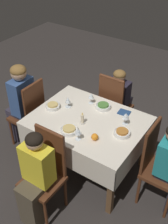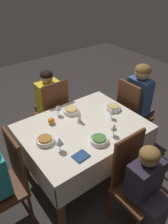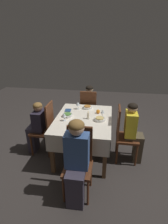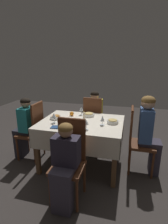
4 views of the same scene
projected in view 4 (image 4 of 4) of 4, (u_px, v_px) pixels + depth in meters
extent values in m
plane|color=#332D2B|center=(82.00, 164.00, 2.91)|extent=(8.00, 8.00, 0.00)
cube|color=silver|center=(82.00, 122.00, 2.70)|extent=(1.26, 0.97, 0.04)
cube|color=silver|center=(89.00, 121.00, 3.19)|extent=(1.26, 0.01, 0.26)
cube|color=silver|center=(72.00, 145.00, 2.30)|extent=(1.26, 0.01, 0.26)
cube|color=silver|center=(122.00, 136.00, 2.59)|extent=(0.01, 0.97, 0.26)
cube|color=silver|center=(45.00, 128.00, 2.89)|extent=(0.01, 0.97, 0.26)
cube|color=brown|center=(119.00, 138.00, 3.05)|extent=(0.06, 0.06, 0.71)
cube|color=brown|center=(59.00, 131.00, 3.33)|extent=(0.06, 0.06, 0.71)
cube|color=brown|center=(114.00, 163.00, 2.28)|extent=(0.06, 0.06, 0.71)
cube|color=brown|center=(37.00, 152.00, 2.56)|extent=(0.06, 0.06, 0.71)
cube|color=#562D19|center=(142.00, 145.00, 2.62)|extent=(0.38, 0.38, 0.04)
cube|color=#562D19|center=(131.00, 126.00, 2.58)|extent=(0.03, 0.35, 0.53)
cylinder|color=#562D19|center=(133.00, 109.00, 2.50)|extent=(0.04, 0.34, 0.04)
cylinder|color=#562D19|center=(153.00, 166.00, 2.49)|extent=(0.03, 0.03, 0.42)
cylinder|color=#562D19|center=(150.00, 154.00, 2.79)|extent=(0.03, 0.03, 0.42)
cylinder|color=#562D19|center=(129.00, 162.00, 2.57)|extent=(0.03, 0.03, 0.42)
cylinder|color=#562D19|center=(130.00, 152.00, 2.87)|extent=(0.03, 0.03, 0.42)
cube|color=#562D19|center=(68.00, 168.00, 2.05)|extent=(0.38, 0.38, 0.04)
cube|color=#562D19|center=(72.00, 140.00, 2.13)|extent=(0.35, 0.03, 0.53)
cylinder|color=#562D19|center=(71.00, 119.00, 2.06)|extent=(0.34, 0.04, 0.04)
cylinder|color=#562D19|center=(50.00, 191.00, 2.01)|extent=(0.03, 0.03, 0.42)
cylinder|color=#562D19|center=(77.00, 196.00, 1.93)|extent=(0.03, 0.03, 0.42)
cylinder|color=#562D19|center=(61.00, 174.00, 2.31)|extent=(0.03, 0.03, 0.42)
cylinder|color=#562D19|center=(84.00, 178.00, 2.23)|extent=(0.03, 0.03, 0.42)
cube|color=#562D19|center=(30.00, 134.00, 2.99)|extent=(0.38, 0.38, 0.04)
cube|color=#562D19|center=(38.00, 119.00, 2.87)|extent=(0.03, 0.35, 0.53)
cylinder|color=#562D19|center=(37.00, 104.00, 2.80)|extent=(0.04, 0.34, 0.04)
cylinder|color=#562D19|center=(28.00, 141.00, 3.25)|extent=(0.03, 0.03, 0.42)
cylinder|color=#562D19|center=(17.00, 149.00, 2.95)|extent=(0.03, 0.03, 0.42)
cylinder|color=#562D19|center=(44.00, 143.00, 3.17)|extent=(0.03, 0.03, 0.42)
cylinder|color=#562D19|center=(35.00, 152.00, 2.87)|extent=(0.03, 0.03, 0.42)
cube|color=#562D19|center=(94.00, 124.00, 3.49)|extent=(0.38, 0.38, 0.04)
cube|color=#562D19|center=(92.00, 113.00, 3.25)|extent=(0.35, 0.03, 0.53)
cylinder|color=#562D19|center=(92.00, 99.00, 3.17)|extent=(0.34, 0.04, 0.04)
cylinder|color=#562D19|center=(103.00, 132.00, 3.66)|extent=(0.03, 0.03, 0.42)
cylinder|color=#562D19|center=(88.00, 131.00, 3.74)|extent=(0.03, 0.03, 0.42)
cylinder|color=#562D19|center=(100.00, 138.00, 3.36)|extent=(0.03, 0.03, 0.42)
cylinder|color=#562D19|center=(84.00, 137.00, 3.44)|extent=(0.03, 0.03, 0.42)
cube|color=#383342|center=(154.00, 159.00, 2.63)|extent=(0.14, 0.22, 0.46)
cube|color=#383342|center=(150.00, 143.00, 2.57)|extent=(0.31, 0.24, 0.06)
cube|color=#38568E|center=(146.00, 125.00, 2.52)|extent=(0.18, 0.30, 0.48)
sphere|color=#D6A884|center=(148.00, 103.00, 2.43)|extent=(0.19, 0.19, 0.19)
ellipsoid|color=brown|center=(148.00, 101.00, 2.42)|extent=(0.19, 0.19, 0.13)
cube|color=#383342|center=(62.00, 194.00, 1.93)|extent=(0.22, 0.14, 0.46)
cube|color=#383342|center=(64.00, 170.00, 1.94)|extent=(0.24, 0.31, 0.06)
cube|color=#282333|center=(66.00, 150.00, 1.96)|extent=(0.30, 0.18, 0.33)
sphere|color=#9E7051|center=(66.00, 130.00, 1.89)|extent=(0.16, 0.16, 0.16)
ellipsoid|color=brown|center=(65.00, 128.00, 1.88)|extent=(0.16, 0.16, 0.11)
cube|color=#282833|center=(21.00, 144.00, 3.10)|extent=(0.14, 0.22, 0.46)
cube|color=#282833|center=(24.00, 131.00, 3.01)|extent=(0.31, 0.24, 0.06)
cube|color=teal|center=(27.00, 119.00, 2.92)|extent=(0.18, 0.30, 0.39)
sphere|color=tan|center=(25.00, 103.00, 2.84)|extent=(0.16, 0.16, 0.16)
ellipsoid|color=black|center=(25.00, 101.00, 2.84)|extent=(0.16, 0.16, 0.11)
cube|color=#4C4233|center=(96.00, 130.00, 3.73)|extent=(0.22, 0.14, 0.46)
cube|color=#4C4233|center=(95.00, 120.00, 3.58)|extent=(0.24, 0.31, 0.06)
cube|color=yellow|center=(94.00, 110.00, 3.43)|extent=(0.30, 0.18, 0.41)
sphere|color=#D6A884|center=(95.00, 96.00, 3.35)|extent=(0.16, 0.16, 0.16)
ellipsoid|color=black|center=(95.00, 94.00, 3.35)|extent=(0.16, 0.16, 0.11)
cylinder|color=white|center=(113.00, 122.00, 2.61)|extent=(0.17, 0.17, 0.04)
torus|color=white|center=(113.00, 121.00, 2.60)|extent=(0.17, 0.17, 0.01)
cylinder|color=tan|center=(113.00, 120.00, 2.60)|extent=(0.12, 0.12, 0.02)
cylinder|color=white|center=(102.00, 125.00, 2.54)|extent=(0.07, 0.07, 0.00)
cylinder|color=white|center=(102.00, 123.00, 2.53)|extent=(0.01, 0.01, 0.06)
cone|color=white|center=(102.00, 118.00, 2.51)|extent=(0.06, 0.06, 0.08)
cylinder|color=white|center=(102.00, 119.00, 2.51)|extent=(0.04, 0.04, 0.04)
cylinder|color=white|center=(74.00, 127.00, 2.42)|extent=(0.18, 0.18, 0.04)
torus|color=white|center=(74.00, 125.00, 2.42)|extent=(0.18, 0.18, 0.01)
cylinder|color=#4C7F38|center=(74.00, 125.00, 2.42)|extent=(0.13, 0.13, 0.02)
cylinder|color=white|center=(86.00, 129.00, 2.38)|extent=(0.06, 0.06, 0.00)
cylinder|color=white|center=(86.00, 127.00, 2.37)|extent=(0.01, 0.01, 0.07)
cone|color=white|center=(86.00, 122.00, 2.35)|extent=(0.07, 0.07, 0.07)
cylinder|color=white|center=(86.00, 123.00, 2.35)|extent=(0.04, 0.04, 0.03)
cylinder|color=white|center=(56.00, 118.00, 2.80)|extent=(0.18, 0.18, 0.04)
torus|color=white|center=(56.00, 116.00, 2.80)|extent=(0.17, 0.17, 0.01)
cylinder|color=#B2702D|center=(56.00, 116.00, 2.80)|extent=(0.13, 0.13, 0.02)
cylinder|color=white|center=(54.00, 123.00, 2.63)|extent=(0.06, 0.06, 0.00)
cylinder|color=white|center=(54.00, 120.00, 2.62)|extent=(0.01, 0.01, 0.07)
cone|color=white|center=(54.00, 116.00, 2.60)|extent=(0.07, 0.07, 0.07)
cylinder|color=white|center=(54.00, 116.00, 2.60)|extent=(0.04, 0.04, 0.03)
cylinder|color=white|center=(89.00, 115.00, 2.94)|extent=(0.19, 0.19, 0.04)
torus|color=white|center=(89.00, 114.00, 2.93)|extent=(0.18, 0.18, 0.01)
cylinder|color=tan|center=(89.00, 114.00, 2.93)|extent=(0.13, 0.13, 0.02)
cylinder|color=white|center=(81.00, 115.00, 3.02)|extent=(0.06, 0.06, 0.00)
cylinder|color=white|center=(81.00, 113.00, 3.01)|extent=(0.01, 0.01, 0.07)
cone|color=white|center=(81.00, 109.00, 2.99)|extent=(0.07, 0.07, 0.06)
cylinder|color=white|center=(81.00, 110.00, 2.99)|extent=(0.04, 0.04, 0.03)
cylinder|color=beige|center=(84.00, 119.00, 2.76)|extent=(0.06, 0.06, 0.01)
cylinder|color=beige|center=(84.00, 116.00, 2.75)|extent=(0.04, 0.04, 0.11)
ellipsoid|color=#F9C64C|center=(84.00, 112.00, 2.73)|extent=(0.01, 0.01, 0.03)
sphere|color=orange|center=(72.00, 114.00, 2.96)|extent=(0.07, 0.07, 0.07)
cube|color=navy|center=(56.00, 127.00, 2.44)|extent=(0.15, 0.12, 0.01)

